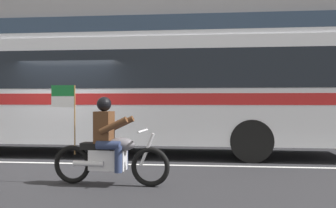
% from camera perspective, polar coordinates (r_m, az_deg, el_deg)
% --- Properties ---
extents(ground_plane, '(60.00, 60.00, 0.00)m').
position_cam_1_polar(ground_plane, '(10.58, -14.15, -7.64)').
color(ground_plane, black).
extents(sidewalk_curb, '(28.00, 3.80, 0.15)m').
position_cam_1_polar(sidewalk_curb, '(15.42, -7.45, -4.77)').
color(sidewalk_curb, gray).
rests_on(sidewalk_curb, ground_plane).
extents(lane_center_stripe, '(26.60, 0.14, 0.01)m').
position_cam_1_polar(lane_center_stripe, '(10.02, -15.36, -8.08)').
color(lane_center_stripe, silver).
rests_on(lane_center_stripe, ground_plane).
extents(transit_bus, '(12.43, 2.70, 3.22)m').
position_cam_1_polar(transit_bus, '(11.28, -6.35, 2.48)').
color(transit_bus, silver).
rests_on(transit_bus, ground_plane).
extents(motorcycle_with_rider, '(2.19, 0.64, 1.78)m').
position_cam_1_polar(motorcycle_with_rider, '(7.23, -8.35, -6.11)').
color(motorcycle_with_rider, black).
rests_on(motorcycle_with_rider, ground_plane).
extents(fire_hydrant, '(0.22, 0.30, 0.75)m').
position_cam_1_polar(fire_hydrant, '(13.84, 1.39, -3.53)').
color(fire_hydrant, '#4C8C3F').
rests_on(fire_hydrant, sidewalk_curb).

